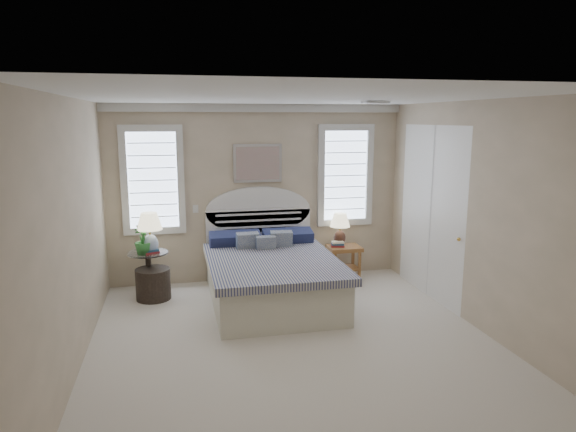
{
  "coord_description": "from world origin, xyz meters",
  "views": [
    {
      "loc": [
        -1.24,
        -5.22,
        2.48
      ],
      "look_at": [
        0.14,
        1.0,
        1.27
      ],
      "focal_mm": 32.0,
      "sensor_mm": 36.0,
      "label": 1
    }
  ],
  "objects_px": {
    "nightstand_right": "(344,255)",
    "floor_pot": "(153,284)",
    "lamp_right": "(340,226)",
    "bed": "(271,273)",
    "side_table_left": "(149,269)",
    "lamp_left": "(150,228)"
  },
  "relations": [
    {
      "from": "nightstand_right",
      "to": "floor_pot",
      "type": "height_order",
      "value": "nightstand_right"
    },
    {
      "from": "lamp_right",
      "to": "bed",
      "type": "bearing_deg",
      "value": -147.43
    },
    {
      "from": "side_table_left",
      "to": "lamp_right",
      "type": "distance_m",
      "value": 2.95
    },
    {
      "from": "lamp_left",
      "to": "lamp_right",
      "type": "height_order",
      "value": "lamp_left"
    },
    {
      "from": "bed",
      "to": "nightstand_right",
      "type": "bearing_deg",
      "value": 28.03
    },
    {
      "from": "bed",
      "to": "side_table_left",
      "type": "bearing_deg",
      "value": 160.26
    },
    {
      "from": "side_table_left",
      "to": "lamp_right",
      "type": "bearing_deg",
      "value": 4.17
    },
    {
      "from": "lamp_left",
      "to": "side_table_left",
      "type": "bearing_deg",
      "value": 140.07
    },
    {
      "from": "floor_pot",
      "to": "lamp_left",
      "type": "distance_m",
      "value": 0.78
    },
    {
      "from": "side_table_left",
      "to": "lamp_left",
      "type": "bearing_deg",
      "value": -39.93
    },
    {
      "from": "side_table_left",
      "to": "floor_pot",
      "type": "height_order",
      "value": "side_table_left"
    },
    {
      "from": "floor_pot",
      "to": "bed",
      "type": "bearing_deg",
      "value": -14.42
    },
    {
      "from": "bed",
      "to": "nightstand_right",
      "type": "xyz_separation_m",
      "value": [
        1.3,
        0.69,
        0.0
      ]
    },
    {
      "from": "floor_pot",
      "to": "lamp_right",
      "type": "bearing_deg",
      "value": 7.9
    },
    {
      "from": "bed",
      "to": "floor_pot",
      "type": "xyz_separation_m",
      "value": [
        -1.59,
        0.41,
        -0.17
      ]
    },
    {
      "from": "side_table_left",
      "to": "nightstand_right",
      "type": "relative_size",
      "value": 1.19
    },
    {
      "from": "lamp_left",
      "to": "floor_pot",
      "type": "bearing_deg",
      "value": -83.48
    },
    {
      "from": "nightstand_right",
      "to": "lamp_right",
      "type": "distance_m",
      "value": 0.47
    },
    {
      "from": "floor_pot",
      "to": "lamp_right",
      "type": "distance_m",
      "value": 2.94
    },
    {
      "from": "side_table_left",
      "to": "bed",
      "type": "bearing_deg",
      "value": -19.74
    },
    {
      "from": "bed",
      "to": "floor_pot",
      "type": "bearing_deg",
      "value": 165.58
    },
    {
      "from": "lamp_right",
      "to": "nightstand_right",
      "type": "bearing_deg",
      "value": -70.01
    }
  ]
}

